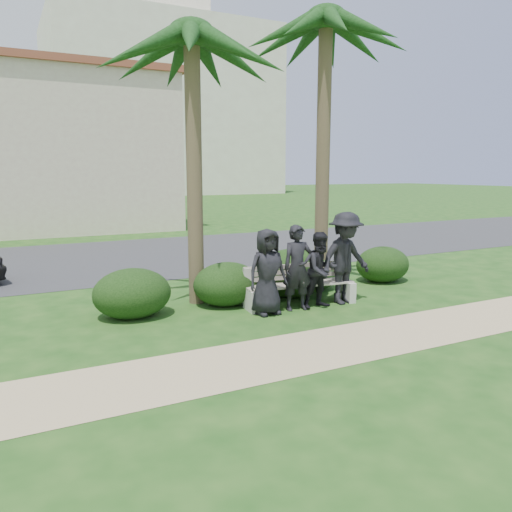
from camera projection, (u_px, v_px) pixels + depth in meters
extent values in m
plane|color=#184413|center=(278.00, 316.00, 9.47)|extent=(160.00, 160.00, 0.00)
cube|color=tan|center=(333.00, 345.00, 7.89)|extent=(30.00, 1.60, 0.01)
cube|color=#2D2D30|center=(159.00, 255.00, 16.50)|extent=(160.00, 8.00, 0.01)
cube|color=beige|center=(79.00, 155.00, 24.26)|extent=(8.00, 8.00, 7.00)
cube|color=brown|center=(74.00, 77.00, 23.64)|extent=(8.40, 8.40, 0.30)
cube|color=beige|center=(160.00, 112.00, 62.38)|extent=(26.00, 18.00, 20.00)
cube|color=gray|center=(301.00, 285.00, 10.17)|extent=(2.36, 0.78, 0.04)
cube|color=gray|center=(295.00, 271.00, 10.33)|extent=(2.31, 0.29, 0.27)
cube|color=beige|center=(253.00, 302.00, 9.72)|extent=(0.21, 0.54, 0.42)
cube|color=beige|center=(343.00, 290.00, 10.69)|extent=(0.21, 0.54, 0.42)
imported|color=black|center=(267.00, 272.00, 9.50)|extent=(0.83, 0.56, 1.66)
imported|color=black|center=(298.00, 268.00, 9.79)|extent=(0.67, 0.49, 1.70)
imported|color=black|center=(321.00, 270.00, 9.97)|extent=(0.79, 0.64, 1.54)
imported|color=black|center=(345.00, 258.00, 10.27)|extent=(1.31, 0.85, 1.91)
ellipsoid|color=black|center=(132.00, 292.00, 9.38)|extent=(1.47, 1.21, 0.96)
ellipsoid|color=black|center=(133.00, 296.00, 9.41)|extent=(1.24, 1.03, 0.81)
ellipsoid|color=black|center=(227.00, 283.00, 10.25)|extent=(1.40, 1.16, 0.91)
ellipsoid|color=black|center=(293.00, 272.00, 10.98)|extent=(1.66, 1.37, 1.08)
ellipsoid|color=black|center=(314.00, 274.00, 11.59)|extent=(1.14, 0.94, 0.74)
ellipsoid|color=black|center=(383.00, 263.00, 12.44)|extent=(1.39, 1.15, 0.91)
cylinder|color=brown|center=(194.00, 173.00, 10.04)|extent=(0.32, 0.32, 5.35)
cylinder|color=brown|center=(323.00, 157.00, 11.56)|extent=(0.32, 0.32, 6.09)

